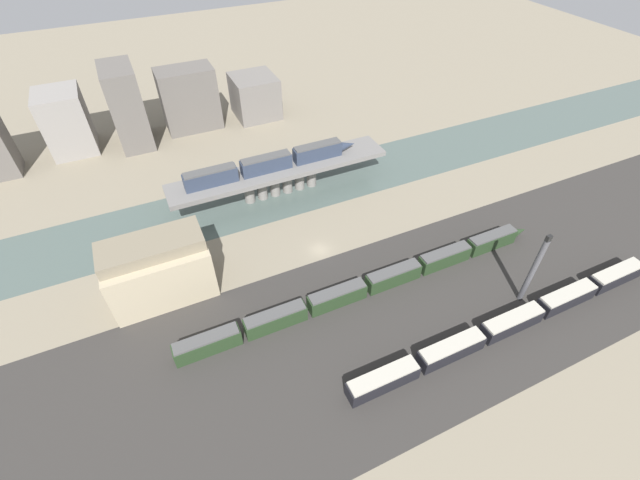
% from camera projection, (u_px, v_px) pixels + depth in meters
% --- Properties ---
extents(ground_plane, '(400.00, 400.00, 0.00)m').
position_uv_depth(ground_plane, '(320.00, 250.00, 96.12)').
color(ground_plane, gray).
extents(railbed_yard, '(280.00, 42.00, 0.01)m').
position_uv_depth(railbed_yard, '(374.00, 331.00, 80.13)').
color(railbed_yard, '#33302D').
rests_on(railbed_yard, ground).
extents(river_water, '(320.00, 20.54, 0.01)m').
position_uv_depth(river_water, '(282.00, 193.00, 111.99)').
color(river_water, '#4C5B56').
rests_on(river_water, ground).
extents(bridge, '(56.20, 9.34, 7.76)m').
position_uv_depth(bridge, '(280.00, 173.00, 107.87)').
color(bridge, slate).
rests_on(bridge, ground).
extents(train_on_bridge, '(44.58, 2.98, 4.02)m').
position_uv_depth(train_on_bridge, '(272.00, 162.00, 104.78)').
color(train_on_bridge, '#2D384C').
rests_on(train_on_bridge, bridge).
extents(train_yard_near, '(73.00, 3.09, 3.43)m').
position_uv_depth(train_yard_near, '(519.00, 319.00, 80.00)').
color(train_yard_near, black).
rests_on(train_yard_near, ground).
extents(train_yard_mid, '(80.50, 2.79, 3.80)m').
position_uv_depth(train_yard_mid, '(372.00, 284.00, 86.14)').
color(train_yard_mid, '#23381E').
rests_on(train_yard_mid, ground).
extents(warehouse_building, '(19.34, 11.54, 13.72)m').
position_uv_depth(warehouse_building, '(159.00, 269.00, 82.90)').
color(warehouse_building, tan).
rests_on(warehouse_building, ground).
extents(signal_tower, '(1.06, 1.06, 16.92)m').
position_uv_depth(signal_tower, '(533.00, 270.00, 80.29)').
color(signal_tower, '#4C4C51').
rests_on(signal_tower, ground).
extents(city_block_left, '(11.94, 13.87, 17.58)m').
position_uv_depth(city_block_left, '(66.00, 122.00, 122.21)').
color(city_block_left, gray).
rests_on(city_block_left, ground).
extents(city_block_center, '(8.88, 15.96, 22.91)m').
position_uv_depth(city_block_center, '(127.00, 107.00, 123.40)').
color(city_block_center, '#605B56').
rests_on(city_block_center, ground).
extents(city_block_right, '(16.74, 9.94, 18.72)m').
position_uv_depth(city_block_right, '(189.00, 99.00, 131.88)').
color(city_block_right, '#605B56').
rests_on(city_block_right, ground).
extents(city_block_far_right, '(13.63, 14.48, 13.01)m').
position_uv_depth(city_block_far_right, '(255.00, 96.00, 139.96)').
color(city_block_far_right, slate).
rests_on(city_block_far_right, ground).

